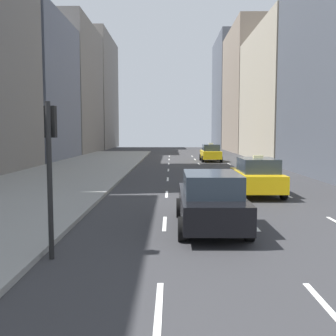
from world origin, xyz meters
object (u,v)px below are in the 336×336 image
at_px(traffic_light_pole, 50,154).
at_px(taxi_lead, 257,176).
at_px(sedan_black_near, 210,200).
at_px(taxi_second, 211,153).

bearing_deg(traffic_light_pole, taxi_lead, 54.00).
bearing_deg(taxi_lead, sedan_black_near, -113.46).
height_order(taxi_lead, sedan_black_near, taxi_lead).
distance_m(taxi_lead, sedan_black_near, 7.03).
relative_size(sedan_black_near, traffic_light_pole, 1.33).
height_order(taxi_second, traffic_light_pole, traffic_light_pole).
distance_m(sedan_black_near, traffic_light_pole, 5.10).
xyz_separation_m(taxi_lead, taxi_second, (0.00, 21.31, 0.00)).
bearing_deg(taxi_second, sedan_black_near, -95.76).
height_order(sedan_black_near, traffic_light_pole, traffic_light_pole).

